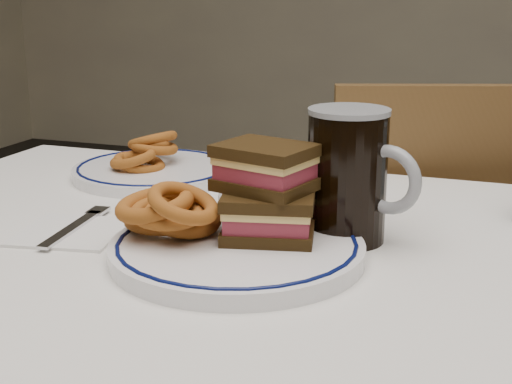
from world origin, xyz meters
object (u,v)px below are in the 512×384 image
(reuben_sandwich, at_px, (267,192))
(far_plate, at_px, (154,170))
(chair_far, at_px, (427,281))
(beer_mug, at_px, (350,175))
(main_plate, at_px, (237,248))

(reuben_sandwich, relative_size, far_plate, 0.49)
(chair_far, xyz_separation_m, beer_mug, (-0.05, -0.54, 0.35))
(reuben_sandwich, xyz_separation_m, beer_mug, (0.08, 0.07, 0.01))
(chair_far, bearing_deg, reuben_sandwich, -102.40)
(main_plate, height_order, beer_mug, beer_mug)
(far_plate, bearing_deg, beer_mug, -27.85)
(chair_far, distance_m, main_plate, 0.72)
(chair_far, height_order, beer_mug, beer_mug)
(main_plate, xyz_separation_m, reuben_sandwich, (0.03, 0.03, 0.06))
(chair_far, relative_size, main_plate, 3.01)
(beer_mug, relative_size, far_plate, 0.61)
(chair_far, distance_m, reuben_sandwich, 0.71)
(reuben_sandwich, distance_m, beer_mug, 0.11)
(main_plate, distance_m, beer_mug, 0.17)
(main_plate, relative_size, beer_mug, 1.80)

